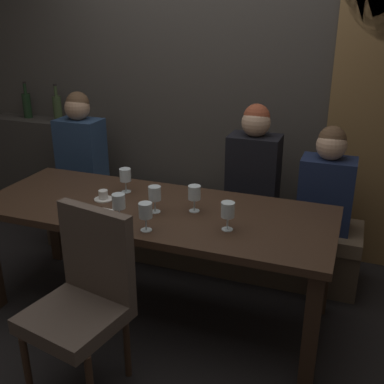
# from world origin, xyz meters

# --- Properties ---
(ground) EXTENTS (9.00, 9.00, 0.00)m
(ground) POSITION_xyz_m (0.00, 0.00, 0.00)
(ground) COLOR black
(back_wall_tiled) EXTENTS (6.00, 0.12, 3.00)m
(back_wall_tiled) POSITION_xyz_m (0.00, 1.22, 1.50)
(back_wall_tiled) COLOR #423D38
(back_wall_tiled) RESTS_ON ground
(back_counter) EXTENTS (1.10, 0.28, 0.95)m
(back_counter) POSITION_xyz_m (-1.55, 1.04, 0.47)
(back_counter) COLOR #38342F
(back_counter) RESTS_ON ground
(dining_table) EXTENTS (2.20, 0.84, 0.74)m
(dining_table) POSITION_xyz_m (0.00, 0.00, 0.65)
(dining_table) COLOR #342217
(dining_table) RESTS_ON ground
(banquette_bench) EXTENTS (2.50, 0.44, 0.45)m
(banquette_bench) POSITION_xyz_m (0.00, 0.70, 0.23)
(banquette_bench) COLOR #4A3C2E
(banquette_bench) RESTS_ON ground
(chair_near_side) EXTENTS (0.52, 0.52, 0.98)m
(chair_near_side) POSITION_xyz_m (-0.06, -0.72, 0.56)
(chair_near_side) COLOR #3D281C
(chair_near_side) RESTS_ON ground
(diner_redhead) EXTENTS (0.36, 0.24, 0.83)m
(diner_redhead) POSITION_xyz_m (-0.99, 0.73, 0.84)
(diner_redhead) COLOR navy
(diner_redhead) RESTS_ON banquette_bench
(diner_bearded) EXTENTS (0.36, 0.24, 0.83)m
(diner_bearded) POSITION_xyz_m (0.46, 0.71, 0.85)
(diner_bearded) COLOR black
(diner_bearded) RESTS_ON banquette_bench
(diner_far_end) EXTENTS (0.36, 0.24, 0.73)m
(diner_far_end) POSITION_xyz_m (0.97, 0.69, 0.79)
(diner_far_end) COLOR #192342
(diner_far_end) RESTS_ON banquette_bench
(wine_bottle_dark_red) EXTENTS (0.08, 0.08, 0.33)m
(wine_bottle_dark_red) POSITION_xyz_m (-1.75, 1.06, 1.07)
(wine_bottle_dark_red) COLOR black
(wine_bottle_dark_red) RESTS_ON back_counter
(wine_bottle_pale_label) EXTENTS (0.08, 0.08, 0.33)m
(wine_bottle_pale_label) POSITION_xyz_m (-1.41, 1.04, 1.07)
(wine_bottle_pale_label) COLOR #384728
(wine_bottle_pale_label) RESTS_ON back_counter
(wine_glass_end_left) EXTENTS (0.08, 0.08, 0.16)m
(wine_glass_end_left) POSITION_xyz_m (-0.29, 0.17, 0.85)
(wine_glass_end_left) COLOR silver
(wine_glass_end_left) RESTS_ON dining_table
(wine_glass_near_left) EXTENTS (0.08, 0.08, 0.16)m
(wine_glass_near_left) POSITION_xyz_m (0.25, 0.03, 0.86)
(wine_glass_near_left) COLOR silver
(wine_glass_near_left) RESTS_ON dining_table
(wine_glass_near_right) EXTENTS (0.08, 0.08, 0.16)m
(wine_glass_near_right) POSITION_xyz_m (0.09, -0.31, 0.86)
(wine_glass_near_right) COLOR silver
(wine_glass_near_right) RESTS_ON dining_table
(wine_glass_end_right) EXTENTS (0.08, 0.08, 0.16)m
(wine_glass_end_right) POSITION_xyz_m (0.03, -0.06, 0.86)
(wine_glass_end_right) COLOR silver
(wine_glass_end_right) RESTS_ON dining_table
(wine_glass_center_back) EXTENTS (0.08, 0.08, 0.16)m
(wine_glass_center_back) POSITION_xyz_m (0.51, -0.14, 0.85)
(wine_glass_center_back) COLOR silver
(wine_glass_center_back) RESTS_ON dining_table
(wine_glass_far_right) EXTENTS (0.08, 0.08, 0.16)m
(wine_glass_far_right) POSITION_xyz_m (-0.11, -0.24, 0.85)
(wine_glass_far_right) COLOR silver
(wine_glass_far_right) RESTS_ON dining_table
(espresso_cup) EXTENTS (0.12, 0.12, 0.06)m
(espresso_cup) POSITION_xyz_m (-0.36, -0.00, 0.77)
(espresso_cup) COLOR white
(espresso_cup) RESTS_ON dining_table
(dessert_plate) EXTENTS (0.19, 0.19, 0.05)m
(dessert_plate) POSITION_xyz_m (-0.29, -0.23, 0.75)
(dessert_plate) COLOR white
(dessert_plate) RESTS_ON dining_table
(fork_on_table) EXTENTS (0.04, 0.17, 0.01)m
(fork_on_table) POSITION_xyz_m (-0.16, -0.26, 0.74)
(fork_on_table) COLOR silver
(fork_on_table) RESTS_ON dining_table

